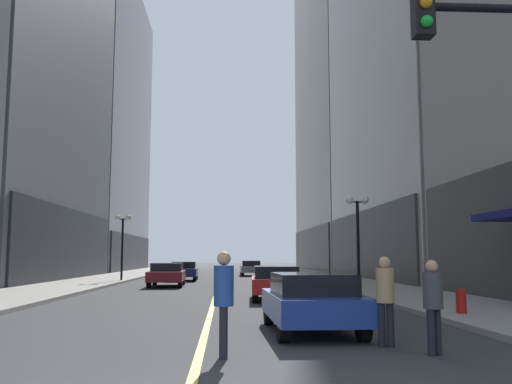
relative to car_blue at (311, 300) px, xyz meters
name	(u,v)px	position (x,y,z in m)	size (l,w,h in m)	color
ground_plane	(220,280)	(-2.37, 27.66, -0.72)	(200.00, 200.00, 0.00)	#38383A
sidewalk_left	(104,279)	(-10.62, 27.66, -0.64)	(4.50, 78.00, 0.15)	#9E9991
sidewalk_right	(333,279)	(5.88, 27.66, -0.64)	(4.50, 78.00, 0.15)	#9E9991
lane_centre_stripe	(220,280)	(-2.37, 27.66, -0.71)	(0.16, 70.00, 0.01)	#E5D64C
building_left_far	(89,126)	(-18.40, 52.66, 16.46)	(11.26, 26.00, 34.52)	gray
car_blue	(311,300)	(0.00, 0.00, 0.00)	(1.95, 4.10, 1.32)	navy
car_red	(276,281)	(0.04, 9.31, 0.00)	(2.05, 4.31, 1.32)	#B21919
car_maroon	(167,274)	(-5.26, 19.38, 0.00)	(2.05, 4.70, 1.32)	maroon
car_navy	(184,270)	(-4.86, 26.74, 0.00)	(1.93, 4.24, 1.32)	#141E4C
car_grey	(251,268)	(0.26, 36.16, 0.00)	(1.78, 4.45, 1.32)	slate
pedestrian_in_blue_hoodie	(224,295)	(-1.95, -2.98, 0.32)	(0.35, 0.35, 1.78)	black
pedestrian_with_orange_bag	(433,300)	(1.69, -2.89, 0.23)	(0.47, 0.47, 1.63)	black
pedestrian_in_tan_trench	(385,294)	(1.12, -1.98, 0.27)	(0.39, 0.39, 1.69)	black
street_lamp_left_far	(123,233)	(-8.77, 24.37, 2.54)	(1.06, 0.36, 4.43)	black
street_lamp_right_mid	(358,222)	(4.03, 12.08, 2.54)	(1.06, 0.36, 4.43)	black
fire_hydrant_right	(461,304)	(4.53, 2.52, -0.32)	(0.28, 0.28, 0.80)	red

